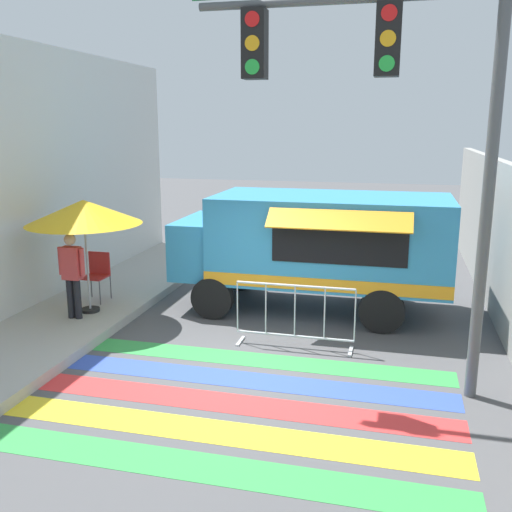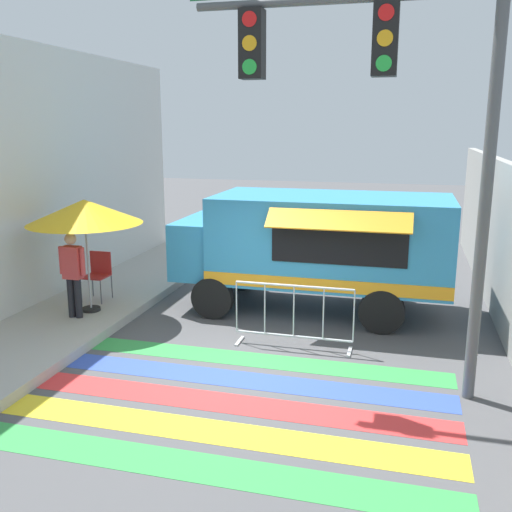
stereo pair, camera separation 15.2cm
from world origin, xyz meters
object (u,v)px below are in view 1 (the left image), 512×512
(folding_chair, at_px, (97,271))
(barricade_front, at_px, (295,316))
(vendor_person, at_px, (72,271))
(patio_umbrella, at_px, (84,212))
(traffic_signal_pole, at_px, (389,96))
(food_truck, at_px, (310,241))

(folding_chair, relative_size, barricade_front, 0.48)
(vendor_person, bearing_deg, folding_chair, 101.48)
(folding_chair, distance_m, vendor_person, 1.22)
(barricade_front, bearing_deg, folding_chair, 165.03)
(folding_chair, bearing_deg, vendor_person, -85.49)
(patio_umbrella, relative_size, barricade_front, 1.07)
(traffic_signal_pole, bearing_deg, vendor_person, 168.07)
(vendor_person, height_order, barricade_front, vendor_person)
(patio_umbrella, height_order, vendor_person, patio_umbrella)
(food_truck, relative_size, patio_umbrella, 2.48)
(folding_chair, bearing_deg, food_truck, 8.98)
(traffic_signal_pole, relative_size, folding_chair, 5.82)
(traffic_signal_pole, height_order, folding_chair, traffic_signal_pole)
(folding_chair, height_order, vendor_person, vendor_person)
(folding_chair, bearing_deg, patio_umbrella, -75.94)
(barricade_front, bearing_deg, vendor_person, -179.93)
(vendor_person, bearing_deg, food_truck, 30.73)
(patio_umbrella, xyz_separation_m, folding_chair, (-0.24, 0.75, -1.35))
(patio_umbrella, height_order, barricade_front, patio_umbrella)
(traffic_signal_pole, bearing_deg, patio_umbrella, 163.80)
(barricade_front, bearing_deg, traffic_signal_pole, -40.24)
(patio_umbrella, distance_m, barricade_front, 4.43)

